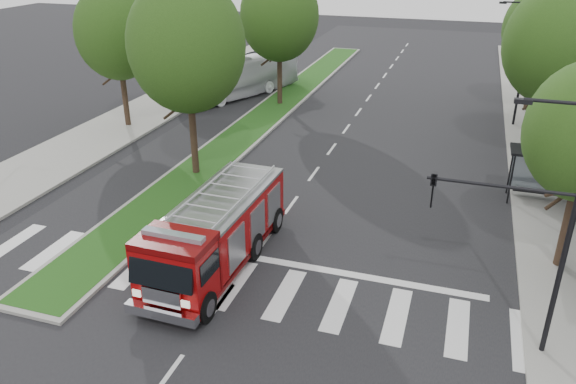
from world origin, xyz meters
TOP-DOWN VIEW (x-y plane):
  - ground at (0.00, 0.00)m, footprint 140.00×140.00m
  - sidewalk_right at (12.50, 10.00)m, footprint 5.00×80.00m
  - sidewalk_left at (-14.50, 10.00)m, footprint 5.00×80.00m
  - median at (-6.00, 18.00)m, footprint 3.00×50.00m
  - bus_shelter at (11.20, 8.15)m, footprint 3.20×1.60m
  - tree_right_mid at (11.50, 14.00)m, footprint 5.60×5.60m
  - tree_right_far at (11.50, 24.00)m, footprint 5.00×5.00m
  - tree_median_near at (-6.00, 6.00)m, footprint 5.80×5.80m
  - tree_median_far at (-6.00, 20.00)m, footprint 5.60×5.60m
  - tree_left_mid at (-14.00, 12.00)m, footprint 5.20×5.20m
  - streetlight_right_near at (9.61, -3.50)m, footprint 4.08×0.22m
  - streetlight_right_far at (10.35, 20.00)m, footprint 2.11×0.20m
  - fire_engine at (-1.12, -1.87)m, footprint 2.83×8.65m
  - city_bus at (-9.93, 21.45)m, footprint 7.01×11.49m

SIDE VIEW (x-z plane):
  - ground at x=0.00m, z-range 0.00..0.00m
  - sidewalk_right at x=12.50m, z-range 0.00..0.15m
  - sidewalk_left at x=-14.50m, z-range 0.00..0.15m
  - median at x=-6.00m, z-range 0.00..0.16m
  - fire_engine at x=-1.12m, z-range -0.06..2.92m
  - city_bus at x=-9.93m, z-range 0.00..3.17m
  - bus_shelter at x=11.20m, z-range 0.73..3.34m
  - streetlight_right_far at x=10.35m, z-range 0.48..8.48m
  - streetlight_right_near at x=9.61m, z-range 0.67..8.67m
  - tree_right_far at x=11.50m, z-range 1.47..10.20m
  - tree_left_mid at x=-14.00m, z-range 1.58..10.74m
  - tree_right_mid at x=11.50m, z-range 1.63..11.35m
  - tree_median_far at x=-6.00m, z-range 1.63..11.35m
  - tree_median_near at x=-6.00m, z-range 1.73..11.89m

